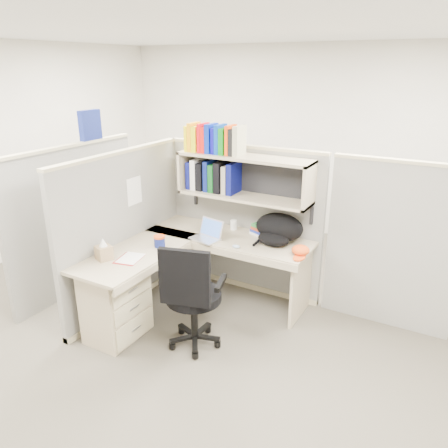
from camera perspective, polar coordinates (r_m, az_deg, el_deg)
The scene contains 14 objects.
ground at distance 4.43m, azimuth -3.02°, elevation -12.78°, with size 6.00×6.00×0.00m, color #3B372D.
room_shell at distance 3.81m, azimuth -3.46°, elevation 8.16°, with size 6.00×6.00×6.00m.
cubicle at distance 4.56m, azimuth -4.11°, elevation 0.87°, with size 3.79×1.84×1.95m.
desk at distance 4.22m, azimuth -9.95°, elevation -7.97°, with size 1.74×1.75×0.73m.
laptop at distance 4.41m, azimuth -2.51°, elevation -0.82°, with size 0.29×0.29×0.21m, color silver, non-canonical shape.
backpack at distance 4.34m, azimuth 6.90°, elevation -0.69°, with size 0.49×0.38×0.29m, color black, non-canonical shape.
orange_cap at distance 4.14m, azimuth 9.97°, elevation -3.38°, with size 0.17×0.19×0.09m, color #D14512, non-canonical shape.
snack_canister at distance 4.30m, azimuth -8.42°, elevation -2.20°, with size 0.11×0.11×0.11m.
tissue_box at distance 4.11m, azimuth -15.45°, elevation -3.15°, with size 0.13×0.13×0.21m, color #9E8259, non-canonical shape.
mouse at distance 4.24m, azimuth 1.59°, elevation -2.94°, with size 0.08×0.05×0.03m, color #8FA8CA.
paper_cup at distance 4.71m, azimuth 1.26°, elevation -0.10°, with size 0.07×0.07×0.10m, color silver.
book_stack at distance 4.61m, azimuth 5.09°, elevation -0.56°, with size 0.17×0.23×0.11m, color slate, non-canonical shape.
loose_paper at distance 4.12m, azimuth -12.11°, elevation -4.37°, with size 0.19×0.25×0.00m, color silver, non-canonical shape.
task_chair at distance 3.91m, azimuth -4.13°, elevation -11.41°, with size 0.59×0.54×1.03m.
Camera 1 is at (2.01, -3.14, 2.40)m, focal length 35.00 mm.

